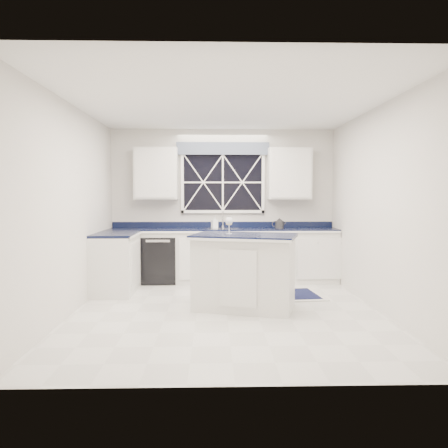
{
  "coord_description": "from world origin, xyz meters",
  "views": [
    {
      "loc": [
        -0.18,
        -5.65,
        1.55
      ],
      "look_at": [
        -0.02,
        0.4,
        1.13
      ],
      "focal_mm": 35.0,
      "sensor_mm": 36.0,
      "label": 1
    }
  ],
  "objects_px": {
    "faucet": "(223,219)",
    "kettle": "(279,224)",
    "soap_bottle": "(215,222)",
    "island": "(244,271)",
    "dishwasher": "(160,259)",
    "wine_glass": "(229,222)"
  },
  "relations": [
    {
      "from": "island",
      "to": "dishwasher",
      "type": "bearing_deg",
      "value": 142.89
    },
    {
      "from": "soap_bottle",
      "to": "dishwasher",
      "type": "bearing_deg",
      "value": -169.88
    },
    {
      "from": "dishwasher",
      "to": "wine_glass",
      "type": "xyz_separation_m",
      "value": [
        1.14,
        -1.72,
        0.76
      ]
    },
    {
      "from": "dishwasher",
      "to": "faucet",
      "type": "height_order",
      "value": "faucet"
    },
    {
      "from": "island",
      "to": "wine_glass",
      "type": "bearing_deg",
      "value": 173.83
    },
    {
      "from": "faucet",
      "to": "wine_glass",
      "type": "xyz_separation_m",
      "value": [
        0.04,
        -1.91,
        0.07
      ]
    },
    {
      "from": "island",
      "to": "soap_bottle",
      "type": "xyz_separation_m",
      "value": [
        -0.39,
        1.97,
        0.54
      ]
    },
    {
      "from": "wine_glass",
      "to": "island",
      "type": "bearing_deg",
      "value": -22.3
    },
    {
      "from": "island",
      "to": "kettle",
      "type": "xyz_separation_m",
      "value": [
        0.74,
        1.81,
        0.52
      ]
    },
    {
      "from": "wine_glass",
      "to": "soap_bottle",
      "type": "bearing_deg",
      "value": 95.77
    },
    {
      "from": "wine_glass",
      "to": "dishwasher",
      "type": "bearing_deg",
      "value": 123.61
    },
    {
      "from": "dishwasher",
      "to": "kettle",
      "type": "bearing_deg",
      "value": 0.28
    },
    {
      "from": "kettle",
      "to": "soap_bottle",
      "type": "xyz_separation_m",
      "value": [
        -1.14,
        0.16,
        0.02
      ]
    },
    {
      "from": "dishwasher",
      "to": "faucet",
      "type": "xyz_separation_m",
      "value": [
        1.1,
        0.19,
        0.69
      ]
    },
    {
      "from": "wine_glass",
      "to": "soap_bottle",
      "type": "xyz_separation_m",
      "value": [
        -0.19,
        1.89,
        -0.12
      ]
    },
    {
      "from": "kettle",
      "to": "soap_bottle",
      "type": "height_order",
      "value": "soap_bottle"
    },
    {
      "from": "island",
      "to": "kettle",
      "type": "distance_m",
      "value": 2.02
    },
    {
      "from": "island",
      "to": "kettle",
      "type": "bearing_deg",
      "value": 83.82
    },
    {
      "from": "dishwasher",
      "to": "kettle",
      "type": "xyz_separation_m",
      "value": [
        2.09,
        0.01,
        0.61
      ]
    },
    {
      "from": "dishwasher",
      "to": "kettle",
      "type": "distance_m",
      "value": 2.18
    },
    {
      "from": "kettle",
      "to": "soap_bottle",
      "type": "bearing_deg",
      "value": -171.7
    },
    {
      "from": "faucet",
      "to": "kettle",
      "type": "bearing_deg",
      "value": -10.58
    }
  ]
}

